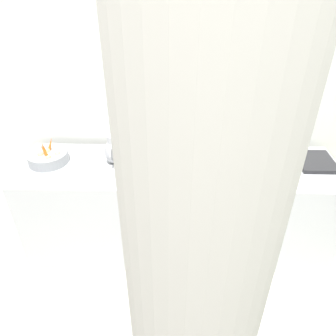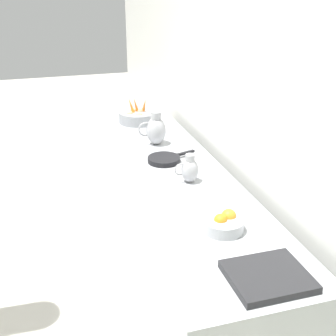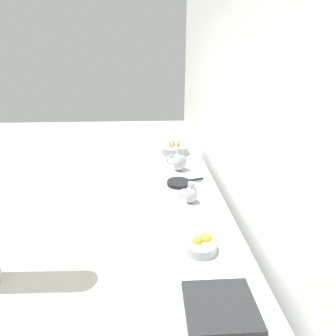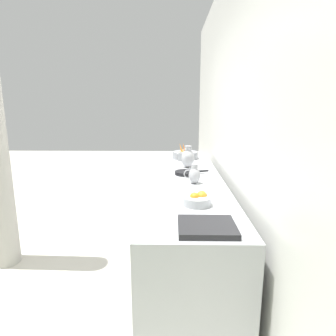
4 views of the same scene
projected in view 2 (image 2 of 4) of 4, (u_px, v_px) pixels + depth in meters
The scene contains 8 objects.
tile_wall_left at pixel (286, 98), 2.40m from camera, with size 0.10×7.77×3.00m, color silver.
prep_counter at pixel (172, 233), 3.14m from camera, with size 0.72×2.71×0.90m, color #ADAFB5.
vegetable_colander at pixel (138, 116), 3.94m from camera, with size 0.34×0.34×0.22m.
orange_bowl at pixel (224, 223), 2.32m from camera, with size 0.21×0.21×0.10m.
metal_pitcher_tall at pixel (156, 130), 3.42m from camera, with size 0.21×0.15×0.25m.
metal_pitcher_short at pixel (190, 170), 2.82m from camera, with size 0.16×0.11×0.18m.
counter_sink_basin at pixel (268, 277), 1.95m from camera, with size 0.34×0.30×0.04m, color #232326.
skillet_on_counter at pixel (165, 159), 3.14m from camera, with size 0.36×0.22×0.03m.
Camera 2 is at (-0.68, 2.56, 2.14)m, focal length 48.70 mm.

